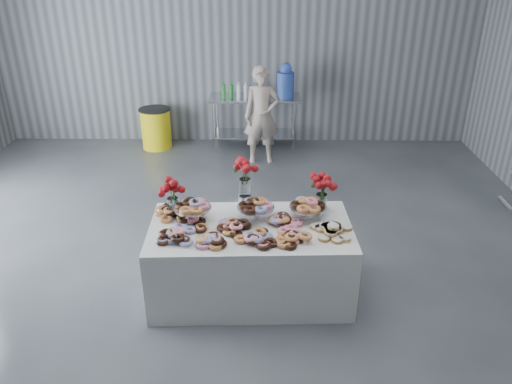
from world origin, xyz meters
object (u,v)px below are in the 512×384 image
display_table (251,260)px  prep_table (255,113)px  person (262,116)px  trash_barrel (156,128)px  water_jug (285,82)px

display_table → prep_table: 4.00m
display_table → prep_table: size_ratio=1.27×
display_table → prep_table: bearing=90.4°
person → trash_barrel: 1.93m
display_table → water_jug: (0.47, 3.99, 0.77)m
display_table → trash_barrel: 4.34m
prep_table → trash_barrel: prep_table is taller
prep_table → person: person is taller
prep_table → water_jug: water_jug is taller
display_table → person: (0.09, 3.41, 0.38)m
person → trash_barrel: (-1.79, 0.59, -0.42)m
prep_table → person: 0.61m
person → trash_barrel: bearing=156.4°
water_jug → prep_table: bearing=180.0°
water_jug → display_table: bearing=-96.7°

